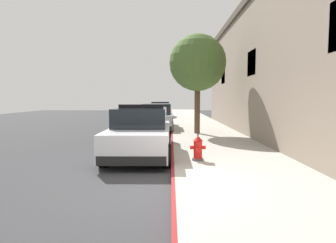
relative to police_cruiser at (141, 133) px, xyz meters
The scene contains 9 objects.
ground_plane 7.12m from the police_cruiser, 116.91° to the left, with size 32.61×60.00×0.20m, color #353538.
sidewalk_pavement 6.93m from the police_cruiser, 66.06° to the left, with size 3.44×60.00×0.13m, color #ADA89E.
curb_painted_edge 6.43m from the police_cruiser, 80.65° to the left, with size 0.08×60.00×0.13m, color maroon.
storefront_building 9.01m from the police_cruiser, 22.94° to the left, with size 7.10×24.85×6.61m.
police_cruiser is the anchor object (origin of this frame).
parked_car_silver_ahead 7.79m from the police_cruiser, 88.91° to the left, with size 1.94×4.84×1.56m.
parked_car_dark_far 18.36m from the police_cruiser, 90.08° to the left, with size 1.94×4.84×1.56m.
fire_hydrant 2.29m from the police_cruiser, 39.86° to the right, with size 0.44×0.40×0.76m.
street_tree 6.15m from the police_cruiser, 65.00° to the left, with size 2.80×2.80×4.91m.
Camera 1 is at (-0.08, -5.81, 1.88)m, focal length 30.85 mm.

